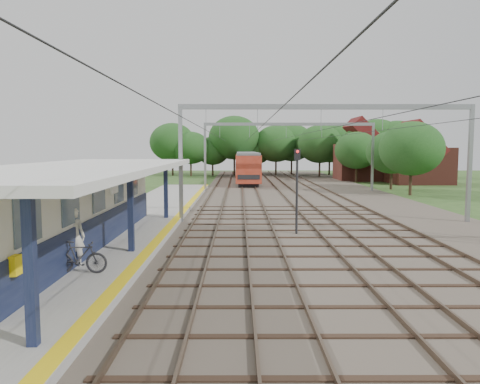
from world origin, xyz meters
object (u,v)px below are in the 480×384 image
object	(u,v)px
bicycle	(79,257)
train	(246,164)
signal_post	(297,181)
person	(74,237)

from	to	relation	value
bicycle	train	bearing A→B (deg)	-9.15
bicycle	train	size ratio (longest dim) A/B	0.05
bicycle	train	world-z (taller)	train
bicycle	signal_post	size ratio (longest dim) A/B	0.41
train	bicycle	bearing A→B (deg)	-96.74
person	train	size ratio (longest dim) A/B	0.06
person	train	xyz separation A→B (m)	(6.85, 52.56, 0.74)
person	train	bearing A→B (deg)	-96.24
person	bicycle	distance (m)	1.25
signal_post	person	bearing A→B (deg)	-128.12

